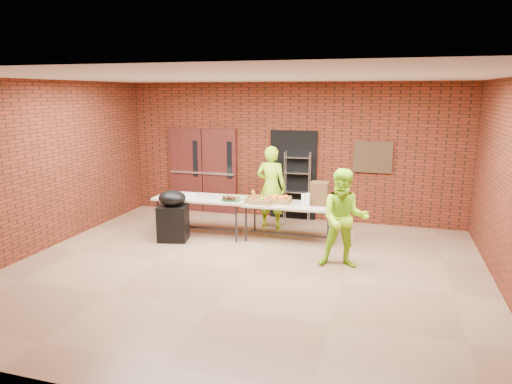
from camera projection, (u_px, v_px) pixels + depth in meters
The scene contains 19 objects.
room at pixel (243, 178), 7.42m from camera, with size 8.08×7.08×3.28m.
double_doors at pixel (203, 170), 11.37m from camera, with size 1.78×0.12×2.10m.
dark_doorway at pixel (293, 175), 10.75m from camera, with size 1.10×0.06×2.10m, color black.
bronze_plaque at pixel (373, 157), 10.13m from camera, with size 0.85×0.04×0.70m, color #422F1A.
wire_rack at pixel (297, 186), 10.64m from camera, with size 0.60×0.20×1.63m, color silver, non-canonical shape.
table_left at pixel (202, 200), 9.61m from camera, with size 1.99×0.88×0.81m.
table_right at pixel (290, 207), 9.19m from camera, with size 1.87×0.79×0.76m.
basket_bananas at pixel (256, 199), 9.31m from camera, with size 0.42×0.33×0.13m.
basket_oranges at pixel (279, 200), 9.26m from camera, with size 0.48×0.37×0.15m.
basket_apples at pixel (261, 201), 9.19m from camera, with size 0.44×0.34×0.14m.
muffin_tray at pixel (231, 198), 9.30m from camera, with size 0.42×0.42×0.10m.
napkin_box at pixel (190, 195), 9.60m from camera, with size 0.20×0.13×0.07m, color white.
coffee_dispenser at pixel (319, 193), 9.08m from camera, with size 0.35×0.31×0.46m, color #52381C.
cup_stack_front at pixel (303, 201), 8.94m from camera, with size 0.07×0.07×0.22m, color white.
cup_stack_mid at pixel (307, 200), 8.91m from camera, with size 0.09×0.09×0.27m, color white.
cup_stack_back at pixel (303, 199), 9.10m from camera, with size 0.07×0.07×0.21m, color white.
covered_grill at pixel (173, 216), 9.22m from camera, with size 0.66×0.59×1.04m.
volunteer_woman at pixel (271, 187), 10.06m from camera, with size 0.67×0.44×1.83m, color #9FE319.
volunteer_man at pixel (344, 219), 7.75m from camera, with size 0.84×0.65×1.72m, color #9FE319.
Camera 1 is at (2.28, -6.94, 2.97)m, focal length 32.00 mm.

